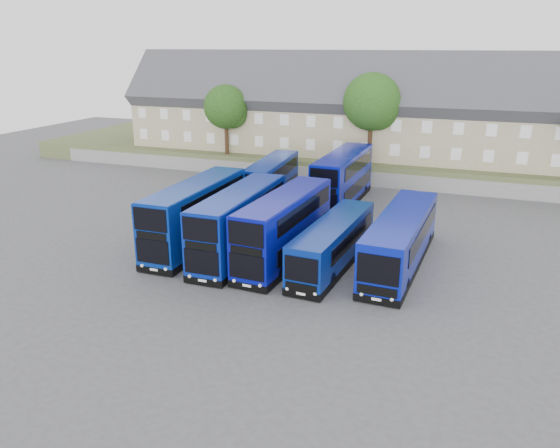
{
  "coord_description": "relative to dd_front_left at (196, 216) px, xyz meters",
  "views": [
    {
      "loc": [
        12.82,
        -29.81,
        13.8
      ],
      "look_at": [
        0.56,
        3.04,
        2.2
      ],
      "focal_mm": 35.0,
      "sensor_mm": 36.0,
      "label": 1
    }
  ],
  "objects": [
    {
      "name": "terrace_row",
      "position": [
        11.59,
        27.45,
        4.36
      ],
      "size": [
        66.0,
        10.4,
        11.2
      ],
      "color": "tan",
      "rests_on": "earth_bank"
    },
    {
      "name": "dd_front_mid",
      "position": [
        3.61,
        -0.52,
        -0.04
      ],
      "size": [
        2.69,
        11.27,
        4.47
      ],
      "rotation": [
        0.0,
        0.0,
        0.01
      ],
      "color": "navy",
      "rests_on": "ground"
    },
    {
      "name": "retaining_wall",
      "position": [
        5.59,
        21.45,
        -1.49
      ],
      "size": [
        70.0,
        0.4,
        1.5
      ],
      "primitive_type": "cube",
      "color": "slate",
      "rests_on": "ground"
    },
    {
      "name": "tree_west",
      "position": [
        -8.27,
        22.55,
        4.81
      ],
      "size": [
        4.8,
        4.8,
        7.65
      ],
      "color": "#382314",
      "rests_on": "earth_bank"
    },
    {
      "name": "earth_bank",
      "position": [
        5.59,
        31.45,
        -1.24
      ],
      "size": [
        80.0,
        20.0,
        2.0
      ],
      "primitive_type": "cube",
      "color": "#515932",
      "rests_on": "ground"
    },
    {
      "name": "dd_rear_left",
      "position": [
        1.11,
        11.83,
        -0.27
      ],
      "size": [
        3.04,
        10.23,
        4.01
      ],
      "rotation": [
        0.0,
        0.0,
        0.07
      ],
      "color": "#072592",
      "rests_on": "ground"
    },
    {
      "name": "ground",
      "position": [
        5.59,
        -2.55,
        -2.24
      ],
      "size": [
        120.0,
        120.0,
        0.0
      ],
      "primitive_type": "plane",
      "color": "#49494E",
      "rests_on": "ground"
    },
    {
      "name": "coach_east_a",
      "position": [
        10.09,
        -0.27,
        -0.76
      ],
      "size": [
        3.04,
        11.18,
        3.02
      ],
      "rotation": [
        0.0,
        0.0,
        -0.07
      ],
      "color": "navy",
      "rests_on": "ground"
    },
    {
      "name": "dd_front_left",
      "position": [
        0.0,
        0.0,
        0.0
      ],
      "size": [
        2.69,
        11.47,
        4.55
      ],
      "rotation": [
        0.0,
        0.0,
        0.01
      ],
      "color": "navy",
      "rests_on": "ground"
    },
    {
      "name": "tree_mid",
      "position": [
        7.73,
        23.05,
        5.83
      ],
      "size": [
        5.76,
        5.76,
        9.18
      ],
      "color": "#382314",
      "rests_on": "earth_bank"
    },
    {
      "name": "dd_front_right",
      "position": [
        6.76,
        -0.29,
        -0.06
      ],
      "size": [
        3.21,
        11.28,
        4.43
      ],
      "rotation": [
        0.0,
        0.0,
        -0.06
      ],
      "color": "#070D91",
      "rests_on": "ground"
    },
    {
      "name": "coach_east_b",
      "position": [
        14.14,
        1.37,
        -0.53
      ],
      "size": [
        3.24,
        12.86,
        3.49
      ],
      "rotation": [
        0.0,
        0.0,
        -0.04
      ],
      "color": "#08179F",
      "rests_on": "ground"
    },
    {
      "name": "dd_rear_right",
      "position": [
        7.04,
        14.11,
        0.02
      ],
      "size": [
        2.9,
        11.62,
        4.6
      ],
      "rotation": [
        0.0,
        0.0,
        -0.02
      ],
      "color": "#081199",
      "rests_on": "ground"
    }
  ]
}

